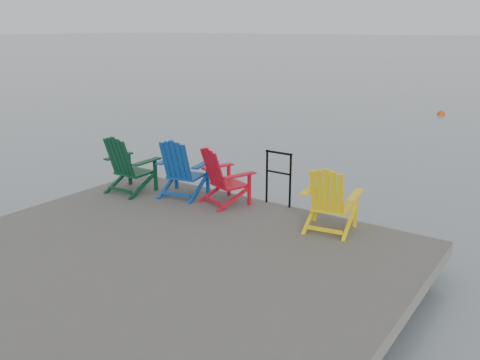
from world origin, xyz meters
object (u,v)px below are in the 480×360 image
Objects in this scene: chair_blue at (182,168)px; buoy_b at (441,115)px; chair_green at (128,164)px; handrail at (279,173)px; chair_red at (223,176)px; chair_yellow at (330,199)px.

chair_blue is 14.46m from buoy_b.
handrail is at bearing 18.87° from chair_green.
buoy_b is at bearing 82.01° from chair_green.
buoy_b is (-0.76, 13.84, -1.04)m from handrail.
chair_red is at bearing -148.78° from handrail.
chair_green is 14.90m from buoy_b.
buoy_b is (0.01, 14.31, -0.98)m from chair_red.
handrail is at bearing 145.62° from chair_yellow.
chair_blue reaches higher than buoy_b.
chair_green is at bearing -96.74° from buoy_b.
chair_green is 0.99m from chair_blue.
handrail is at bearing 8.38° from chair_blue.
buoy_b is (-1.93, 14.40, -0.99)m from chair_yellow.
chair_yellow is (1.17, -0.55, -0.05)m from handrail.
buoy_b is (0.82, 14.40, -1.01)m from chair_blue.
chair_yellow is 3.06× the size of buoy_b.
chair_yellow reaches higher than handrail.
handrail is at bearing -86.86° from buoy_b.
chair_blue is 3.20× the size of buoy_b.
chair_green is 1.06× the size of chair_red.
chair_blue reaches higher than chair_yellow.
chair_green is at bearing -145.17° from chair_red.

